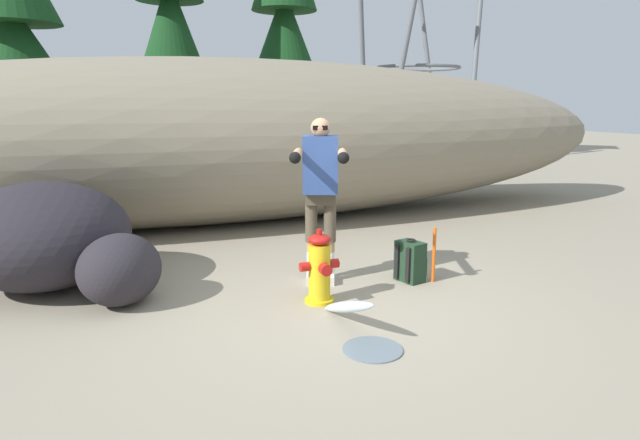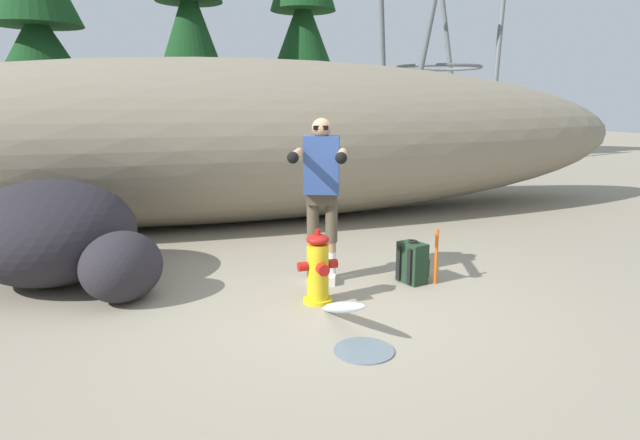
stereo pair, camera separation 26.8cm
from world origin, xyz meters
name	(u,v)px [view 2 (the right image)]	position (x,y,z in m)	size (l,w,h in m)	color
ground_plane	(330,308)	(0.00, 0.00, -0.02)	(56.00, 56.00, 0.04)	gray
dirt_embankment	(242,141)	(0.00, 4.16, 1.29)	(14.76, 3.20, 2.59)	gray
fire_hydrant	(318,269)	(-0.07, 0.15, 0.33)	(0.39, 0.34, 0.73)	gold
hydrant_water_jet	(346,316)	(-0.07, -0.60, 0.15)	(0.48, 1.23, 0.48)	silver
utility_worker	(322,180)	(0.15, 0.68, 1.12)	(0.74, 1.04, 1.76)	beige
spare_backpack	(413,263)	(1.09, 0.38, 0.22)	(0.33, 0.34, 0.47)	#1E3823
boulder_large	(51,232)	(-2.57, 1.67, 0.55)	(1.82, 1.75, 1.11)	#262329
boulder_mid	(122,267)	(-1.86, 0.81, 0.35)	(0.84, 0.75, 0.69)	#28252B
pine_tree_far_left	(39,44)	(-3.35, 8.12, 3.06)	(2.78, 2.78, 5.45)	#47331E
pine_tree_left	(190,24)	(-0.18, 9.44, 3.75)	(2.46, 2.46, 7.17)	#47331E
pine_tree_center	(303,30)	(2.85, 10.01, 3.79)	(2.69, 2.69, 7.16)	#47331E
survey_stake	(436,257)	(1.30, 0.26, 0.30)	(0.04, 0.04, 0.60)	#E55914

